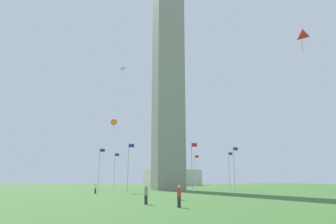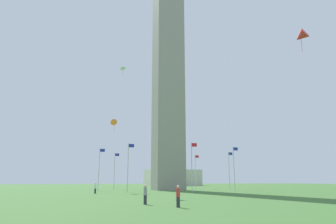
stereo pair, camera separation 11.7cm
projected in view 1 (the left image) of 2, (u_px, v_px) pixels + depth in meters
The scene contains 17 objects.
ground_plane at pixel (168, 190), 67.93m from camera, with size 260.00×260.00×0.00m, color #3D6B2D.
obelisk_monument at pixel (168, 66), 74.30m from camera, with size 6.42×6.42×58.36m.
flagpole_n at pixel (229, 169), 73.16m from camera, with size 1.12×0.14×8.87m.
flagpole_ne at pixel (195, 170), 82.02m from camera, with size 1.12×0.14×8.87m.
flagpole_e at pixel (153, 170), 83.25m from camera, with size 1.12×0.14×8.87m.
flagpole_se at pixel (115, 169), 76.13m from camera, with size 1.12×0.14×8.87m.
flagpole_s at pixel (99, 167), 64.83m from camera, with size 1.12×0.14×8.87m.
flagpole_sw at pixel (128, 165), 55.97m from camera, with size 1.12×0.14×8.87m.
flagpole_w at pixel (192, 165), 54.74m from camera, with size 1.12×0.14×8.87m.
flagpole_nw at pixel (234, 167), 61.86m from camera, with size 1.12×0.14×8.87m.
person_gray_shirt at pixel (146, 194), 27.67m from camera, with size 0.32×0.32×1.74m.
person_white_shirt at pixel (95, 188), 50.66m from camera, with size 0.32×0.32×1.75m.
person_red_shirt at pixel (179, 196), 24.61m from camera, with size 0.32×0.32×1.73m.
kite_orange_delta at pixel (114, 123), 62.73m from camera, with size 1.78×1.89×2.72m.
kite_white_diamond at pixel (123, 69), 59.65m from camera, with size 1.16×1.14×1.44m.
kite_red_delta at pixel (301, 36), 41.54m from camera, with size 2.34×2.53×3.29m.
distant_building at pixel (172, 178), 126.56m from camera, with size 21.34×13.35×6.37m.
Camera 1 is at (-19.65, -67.27, 2.11)m, focal length 32.76 mm.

